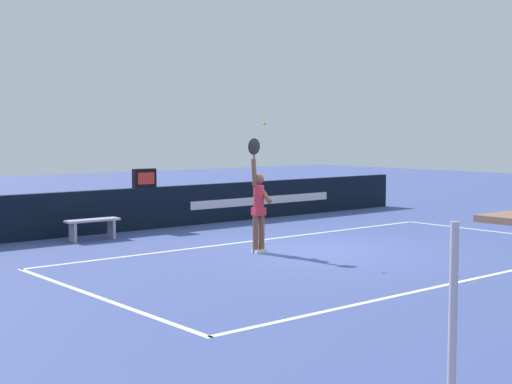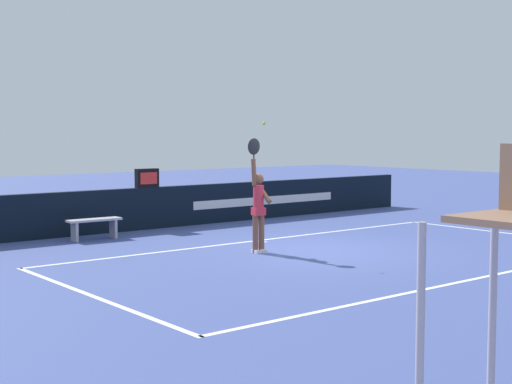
{
  "view_description": "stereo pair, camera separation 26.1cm",
  "coord_description": "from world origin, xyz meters",
  "views": [
    {
      "loc": [
        -10.75,
        -11.06,
        2.48
      ],
      "look_at": [
        -0.97,
        0.66,
        1.24
      ],
      "focal_mm": 51.63,
      "sensor_mm": 36.0,
      "label": 1
    },
    {
      "loc": [
        -10.55,
        -11.23,
        2.48
      ],
      "look_at": [
        -0.97,
        0.66,
        1.24
      ],
      "focal_mm": 51.63,
      "sensor_mm": 36.0,
      "label": 2
    }
  ],
  "objects": [
    {
      "name": "ground_plane",
      "position": [
        0.0,
        0.0,
        0.0
      ],
      "size": [
        60.0,
        60.0,
        0.0
      ],
      "primitive_type": "plane",
      "color": "#415091"
    },
    {
      "name": "court_lines",
      "position": [
        0.0,
        -1.05,
        0.0
      ],
      "size": [
        11.28,
        5.88,
        0.0
      ],
      "color": "white",
      "rests_on": "ground"
    },
    {
      "name": "back_wall",
      "position": [
        0.01,
        5.19,
        0.54
      ],
      "size": [
        16.85,
        0.21,
        1.07
      ],
      "color": "black",
      "rests_on": "ground"
    },
    {
      "name": "speed_display",
      "position": [
        -0.93,
        5.19,
        1.32
      ],
      "size": [
        0.62,
        0.19,
        0.48
      ],
      "color": "black",
      "rests_on": "back_wall"
    },
    {
      "name": "tennis_player",
      "position": [
        -1.06,
        0.48,
        0.98
      ],
      "size": [
        0.45,
        0.47,
        2.38
      ],
      "color": "brown",
      "rests_on": "ground"
    },
    {
      "name": "tennis_ball",
      "position": [
        -1.19,
        0.15,
        2.66
      ],
      "size": [
        0.06,
        0.06,
        0.06
      ],
      "color": "#C7D92D"
    },
    {
      "name": "courtside_bench_near",
      "position": [
        -2.86,
        4.31,
        0.36
      ],
      "size": [
        1.28,
        0.42,
        0.49
      ],
      "color": "#AEA8B5",
      "rests_on": "ground"
    }
  ]
}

